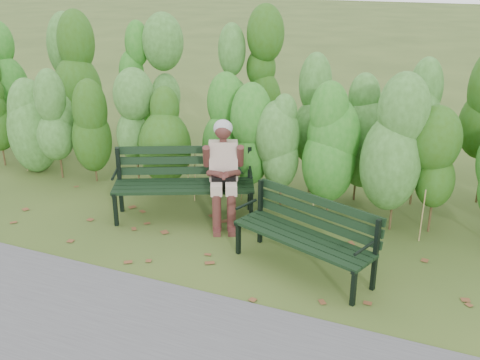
% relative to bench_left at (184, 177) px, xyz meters
% --- Properties ---
extents(ground, '(80.00, 80.00, 0.00)m').
position_rel_bench_left_xyz_m(ground, '(0.92, -0.66, -0.53)').
color(ground, '#33481B').
extents(hedge_band, '(11.04, 1.67, 2.42)m').
position_rel_bench_left_xyz_m(hedge_band, '(0.92, 1.20, 0.73)').
color(hedge_band, '#47381E').
rests_on(hedge_band, ground).
extents(leaf_litter, '(5.44, 2.19, 0.01)m').
position_rel_bench_left_xyz_m(leaf_litter, '(0.92, -0.82, -0.53)').
color(leaf_litter, brown).
rests_on(leaf_litter, ground).
extents(bench_left, '(1.88, 1.29, 0.90)m').
position_rel_bench_left_xyz_m(bench_left, '(0.00, 0.00, 0.00)').
color(bench_left, black).
rests_on(bench_left, ground).
extents(bench_right, '(1.69, 1.04, 0.81)m').
position_rel_bench_left_xyz_m(bench_right, '(1.89, -0.71, -0.06)').
color(bench_right, black).
rests_on(bench_right, ground).
extents(seated_woman, '(0.63, 0.82, 1.32)m').
position_rel_bench_left_xyz_m(seated_woman, '(0.55, 0.05, 0.21)').
color(seated_woman, tan).
rests_on(seated_woman, ground).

